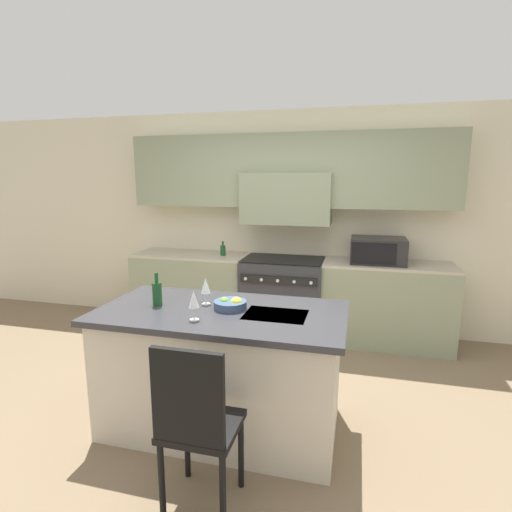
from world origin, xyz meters
name	(u,v)px	position (x,y,z in m)	size (l,w,h in m)	color
ground_plane	(244,411)	(0.00, 0.00, 0.00)	(10.00, 10.00, 0.00)	#7A664C
back_cabinetry	(288,202)	(0.00, 2.00, 1.61)	(10.00, 0.46, 2.70)	beige
back_counter	(283,296)	(0.00, 1.75, 0.47)	(3.83, 0.62, 0.95)	gray
range_stove	(283,297)	(0.00, 1.73, 0.47)	(0.96, 0.70, 0.94)	#2D2D33
microwave	(378,250)	(1.07, 1.75, 1.09)	(0.60, 0.44, 0.28)	black
kitchen_island	(222,369)	(-0.11, -0.23, 0.47)	(1.82, 0.95, 0.94)	beige
island_chair	(196,420)	(0.03, -1.04, 0.58)	(0.42, 0.40, 1.04)	black
wine_bottle	(157,293)	(-0.61, -0.24, 1.03)	(0.07, 0.07, 0.26)	#194723
wine_glass_near	(194,300)	(-0.21, -0.48, 1.08)	(0.07, 0.07, 0.21)	white
wine_glass_far	(206,286)	(-0.26, -0.13, 1.08)	(0.07, 0.07, 0.21)	white
fruit_bowl	(231,304)	(-0.04, -0.18, 0.97)	(0.24, 0.24, 0.09)	#384C6B
oil_bottle_on_counter	(223,250)	(-0.76, 1.73, 1.02)	(0.06, 0.06, 0.18)	#194723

